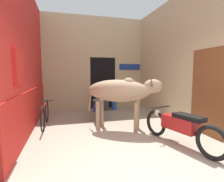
{
  "coord_description": "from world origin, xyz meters",
  "views": [
    {
      "loc": [
        -1.23,
        -2.58,
        1.51
      ],
      "look_at": [
        0.05,
        2.17,
        1.01
      ],
      "focal_mm": 28.0,
      "sensor_mm": 36.0,
      "label": 1
    }
  ],
  "objects_px": {
    "bicycle": "(45,114)",
    "plastic_stool": "(114,104)",
    "cow": "(121,91)",
    "motorcycle_far": "(98,107)",
    "motorcycle_near": "(180,126)",
    "shopkeeper_seated": "(105,94)"
  },
  "relations": [
    {
      "from": "bicycle",
      "to": "plastic_stool",
      "type": "xyz_separation_m",
      "value": [
        2.51,
        1.69,
        -0.1
      ]
    },
    {
      "from": "cow",
      "to": "plastic_stool",
      "type": "bearing_deg",
      "value": 78.53
    },
    {
      "from": "motorcycle_far",
      "to": "plastic_stool",
      "type": "xyz_separation_m",
      "value": [
        0.92,
        1.26,
        -0.15
      ]
    },
    {
      "from": "motorcycle_far",
      "to": "cow",
      "type": "bearing_deg",
      "value": -71.4
    },
    {
      "from": "bicycle",
      "to": "motorcycle_far",
      "type": "bearing_deg",
      "value": 15.27
    },
    {
      "from": "motorcycle_near",
      "to": "shopkeeper_seated",
      "type": "xyz_separation_m",
      "value": [
        -0.71,
        3.89,
        0.23
      ]
    },
    {
      "from": "motorcycle_far",
      "to": "bicycle",
      "type": "height_order",
      "value": "motorcycle_far"
    },
    {
      "from": "bicycle",
      "to": "plastic_stool",
      "type": "height_order",
      "value": "bicycle"
    },
    {
      "from": "motorcycle_far",
      "to": "plastic_stool",
      "type": "bearing_deg",
      "value": 53.76
    },
    {
      "from": "motorcycle_near",
      "to": "plastic_stool",
      "type": "bearing_deg",
      "value": 94.86
    },
    {
      "from": "plastic_stool",
      "to": "cow",
      "type": "bearing_deg",
      "value": -101.47
    },
    {
      "from": "motorcycle_near",
      "to": "motorcycle_far",
      "type": "relative_size",
      "value": 1.03
    },
    {
      "from": "motorcycle_near",
      "to": "cow",
      "type": "bearing_deg",
      "value": 121.7
    },
    {
      "from": "shopkeeper_seated",
      "to": "plastic_stool",
      "type": "distance_m",
      "value": 0.56
    },
    {
      "from": "bicycle",
      "to": "plastic_stool",
      "type": "bearing_deg",
      "value": 33.95
    },
    {
      "from": "cow",
      "to": "shopkeeper_seated",
      "type": "distance_m",
      "value": 2.58
    },
    {
      "from": "plastic_stool",
      "to": "motorcycle_near",
      "type": "bearing_deg",
      "value": -85.14
    },
    {
      "from": "motorcycle_near",
      "to": "motorcycle_far",
      "type": "bearing_deg",
      "value": 115.78
    },
    {
      "from": "cow",
      "to": "motorcycle_far",
      "type": "height_order",
      "value": "cow"
    },
    {
      "from": "shopkeeper_seated",
      "to": "cow",
      "type": "bearing_deg",
      "value": -92.73
    },
    {
      "from": "bicycle",
      "to": "shopkeeper_seated",
      "type": "height_order",
      "value": "shopkeeper_seated"
    },
    {
      "from": "motorcycle_near",
      "to": "shopkeeper_seated",
      "type": "height_order",
      "value": "shopkeeper_seated"
    }
  ]
}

